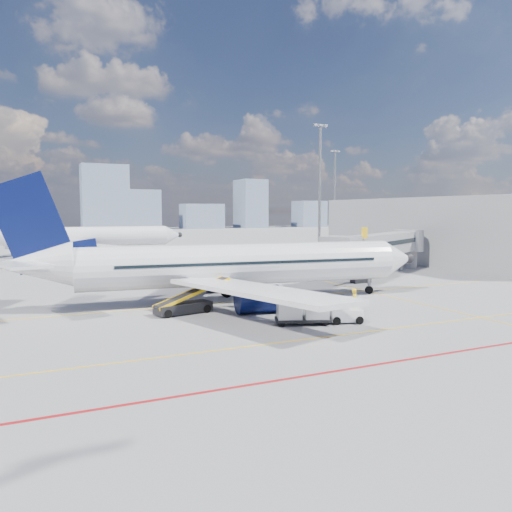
{
  "coord_description": "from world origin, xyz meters",
  "views": [
    {
      "loc": [
        -16.8,
        -32.32,
        7.95
      ],
      "look_at": [
        1.72,
        7.64,
        4.0
      ],
      "focal_mm": 35.0,
      "sensor_mm": 36.0,
      "label": 1
    }
  ],
  "objects_px": {
    "main_aircraft": "(226,266)",
    "cargo_dolly": "(303,308)",
    "belt_loader": "(185,305)",
    "second_aircraft": "(80,237)",
    "ramp_worker": "(355,301)",
    "baggage_tug": "(344,312)"
  },
  "relations": [
    {
      "from": "cargo_dolly",
      "to": "belt_loader",
      "type": "relative_size",
      "value": 0.65
    },
    {
      "from": "baggage_tug",
      "to": "belt_loader",
      "type": "height_order",
      "value": "belt_loader"
    },
    {
      "from": "main_aircraft",
      "to": "second_aircraft",
      "type": "xyz_separation_m",
      "value": [
        -6.64,
        55.81,
        0.0
      ]
    },
    {
      "from": "cargo_dolly",
      "to": "belt_loader",
      "type": "xyz_separation_m",
      "value": [
        -6.47,
        7.04,
        -0.48
      ]
    },
    {
      "from": "cargo_dolly",
      "to": "ramp_worker",
      "type": "bearing_deg",
      "value": 34.22
    },
    {
      "from": "belt_loader",
      "to": "second_aircraft",
      "type": "bearing_deg",
      "value": 80.45
    },
    {
      "from": "ramp_worker",
      "to": "cargo_dolly",
      "type": "bearing_deg",
      "value": 145.38
    },
    {
      "from": "main_aircraft",
      "to": "cargo_dolly",
      "type": "xyz_separation_m",
      "value": [
        1.8,
        -10.26,
        -2.07
      ]
    },
    {
      "from": "belt_loader",
      "to": "cargo_dolly",
      "type": "bearing_deg",
      "value": -58.87
    },
    {
      "from": "baggage_tug",
      "to": "ramp_worker",
      "type": "height_order",
      "value": "ramp_worker"
    },
    {
      "from": "second_aircraft",
      "to": "belt_loader",
      "type": "height_order",
      "value": "second_aircraft"
    },
    {
      "from": "cargo_dolly",
      "to": "ramp_worker",
      "type": "relative_size",
      "value": 2.08
    },
    {
      "from": "belt_loader",
      "to": "ramp_worker",
      "type": "xyz_separation_m",
      "value": [
        11.84,
        -5.82,
        0.34
      ]
    },
    {
      "from": "main_aircraft",
      "to": "cargo_dolly",
      "type": "relative_size",
      "value": 9.02
    },
    {
      "from": "belt_loader",
      "to": "main_aircraft",
      "type": "bearing_deg",
      "value": 23.1
    },
    {
      "from": "second_aircraft",
      "to": "cargo_dolly",
      "type": "bearing_deg",
      "value": -83.01
    },
    {
      "from": "cargo_dolly",
      "to": "ramp_worker",
      "type": "xyz_separation_m",
      "value": [
        5.37,
        1.22,
        -0.14
      ]
    },
    {
      "from": "second_aircraft",
      "to": "cargo_dolly",
      "type": "relative_size",
      "value": 9.06
    },
    {
      "from": "main_aircraft",
      "to": "baggage_tug",
      "type": "height_order",
      "value": "main_aircraft"
    },
    {
      "from": "second_aircraft",
      "to": "belt_loader",
      "type": "distance_m",
      "value": 59.11
    },
    {
      "from": "cargo_dolly",
      "to": "baggage_tug",
      "type": "bearing_deg",
      "value": 3.78
    },
    {
      "from": "cargo_dolly",
      "to": "main_aircraft",
      "type": "bearing_deg",
      "value": 121.37
    }
  ]
}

